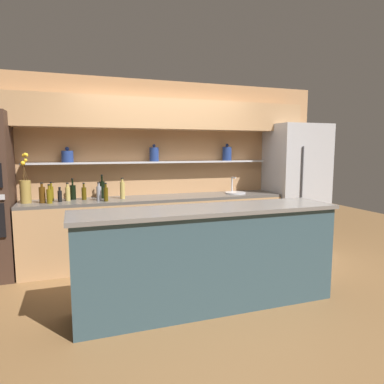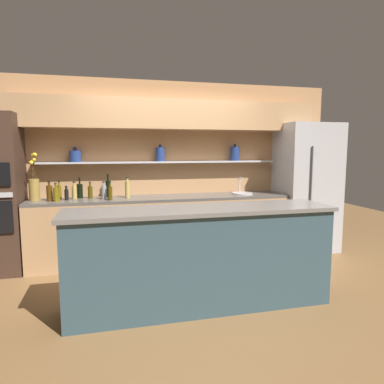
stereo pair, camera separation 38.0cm
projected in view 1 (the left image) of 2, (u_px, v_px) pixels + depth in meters
The scene contains 18 objects.
ground_plane at pixel (196, 292), 3.86m from camera, with size 12.00×12.00×0.00m, color brown.
back_wall_unit at pixel (161, 152), 5.10m from camera, with size 5.20×0.44×2.60m.
back_counter_unit at pixel (159, 229), 4.92m from camera, with size 3.66×0.62×0.92m.
island_counter at pixel (208, 257), 3.45m from camera, with size 2.68×0.61×1.02m.
refrigerator at pixel (296, 186), 5.57m from camera, with size 0.87×0.73×1.99m.
flower_vase at pixel (25, 188), 4.30m from camera, with size 0.13×0.17×0.63m.
sink_fixture at pixel (235, 192), 5.27m from camera, with size 0.31×0.31×0.25m.
bottle_sauce_0 at pixel (60, 196), 4.42m from camera, with size 0.05×0.05×0.19m.
bottle_spirit_1 at pixel (42, 195), 4.31m from camera, with size 0.08×0.08×0.26m.
bottle_spirit_2 at pixel (68, 193), 4.50m from camera, with size 0.06×0.06×0.24m.
bottle_spirit_3 at pixel (122, 190), 4.70m from camera, with size 0.07×0.07×0.29m.
bottle_oil_4 at pixel (49, 196), 4.29m from camera, with size 0.07×0.07×0.24m.
bottle_spirit_5 at pixel (99, 193), 4.53m from camera, with size 0.06×0.06×0.24m.
bottle_oil_6 at pixel (84, 193), 4.60m from camera, with size 0.06×0.06×0.23m.
bottle_wine_7 at pixel (102, 189), 4.74m from camera, with size 0.07×0.07×0.33m.
bottle_oil_8 at pixel (52, 193), 4.51m from camera, with size 0.05×0.05×0.25m.
bottle_wine_9 at pixel (73, 192), 4.62m from camera, with size 0.08×0.08×0.29m.
bottle_oil_10 at pixel (106, 194), 4.46m from camera, with size 0.06×0.06×0.24m.
Camera 1 is at (-1.25, -3.47, 1.59)m, focal length 32.00 mm.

